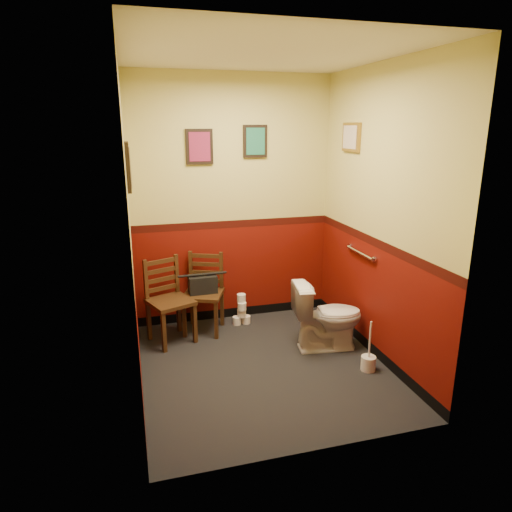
% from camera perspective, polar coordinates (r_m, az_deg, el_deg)
% --- Properties ---
extents(floor, '(2.20, 2.40, 0.00)m').
position_cam_1_polar(floor, '(4.38, 0.90, -13.58)').
color(floor, black).
rests_on(floor, ground).
extents(ceiling, '(2.20, 2.40, 0.00)m').
position_cam_1_polar(ceiling, '(3.85, 1.09, 24.06)').
color(ceiling, silver).
rests_on(ceiling, ground).
extents(wall_back, '(2.20, 0.00, 2.70)m').
position_cam_1_polar(wall_back, '(5.04, -2.92, 6.70)').
color(wall_back, '#590D06').
rests_on(wall_back, ground).
extents(wall_front, '(2.20, 0.00, 2.70)m').
position_cam_1_polar(wall_front, '(2.80, 7.99, -0.96)').
color(wall_front, '#590D06').
rests_on(wall_front, ground).
extents(wall_left, '(0.00, 2.40, 2.70)m').
position_cam_1_polar(wall_left, '(3.74, -15.42, 2.90)').
color(wall_left, '#590D06').
rests_on(wall_left, ground).
extents(wall_right, '(0.00, 2.40, 2.70)m').
position_cam_1_polar(wall_right, '(4.33, 15.13, 4.66)').
color(wall_right, '#590D06').
rests_on(wall_right, ground).
extents(grab_bar, '(0.05, 0.56, 0.06)m').
position_cam_1_polar(grab_bar, '(4.62, 12.89, 0.38)').
color(grab_bar, silver).
rests_on(grab_bar, wall_right).
extents(framed_print_back_a, '(0.28, 0.04, 0.36)m').
position_cam_1_polar(framed_print_back_a, '(4.89, -7.08, 13.40)').
color(framed_print_back_a, black).
rests_on(framed_print_back_a, wall_back).
extents(framed_print_back_b, '(0.26, 0.04, 0.34)m').
position_cam_1_polar(framed_print_back_b, '(5.01, -0.10, 14.15)').
color(framed_print_back_b, black).
rests_on(framed_print_back_b, wall_back).
extents(framed_print_left, '(0.04, 0.30, 0.38)m').
position_cam_1_polar(framed_print_left, '(3.76, -15.68, 10.69)').
color(framed_print_left, black).
rests_on(framed_print_left, wall_left).
extents(framed_print_right, '(0.04, 0.34, 0.28)m').
position_cam_1_polar(framed_print_right, '(4.77, 11.81, 14.34)').
color(framed_print_right, olive).
rests_on(framed_print_right, wall_right).
extents(toilet, '(0.74, 0.47, 0.68)m').
position_cam_1_polar(toilet, '(4.62, 8.92, -7.46)').
color(toilet, white).
rests_on(toilet, floor).
extents(toilet_brush, '(0.13, 0.13, 0.48)m').
position_cam_1_polar(toilet_brush, '(4.40, 13.86, -12.76)').
color(toilet_brush, silver).
rests_on(toilet_brush, floor).
extents(chair_left, '(0.53, 0.53, 0.87)m').
position_cam_1_polar(chair_left, '(4.77, -10.85, -5.50)').
color(chair_left, '#3F2612').
rests_on(chair_left, floor).
extents(chair_right, '(0.52, 0.52, 0.85)m').
position_cam_1_polar(chair_right, '(4.96, -6.53, -4.61)').
color(chair_right, '#3F2612').
rests_on(chair_right, floor).
extents(handbag, '(0.30, 0.16, 0.22)m').
position_cam_1_polar(handbag, '(4.88, -6.67, -3.52)').
color(handbag, black).
rests_on(handbag, chair_right).
extents(tp_stack, '(0.20, 0.12, 0.35)m').
position_cam_1_polar(tp_stack, '(5.16, -1.81, -6.95)').
color(tp_stack, silver).
rests_on(tp_stack, floor).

